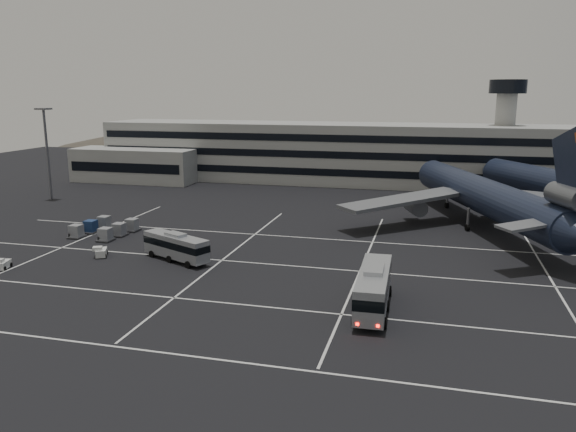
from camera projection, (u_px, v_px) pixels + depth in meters
The scene contains 11 objects.
ground at pixel (256, 274), 67.65m from camera, with size 260.00×260.00×0.00m, color black.
lane_markings at pixel (266, 272), 68.10m from camera, with size 90.00×55.62×0.01m.
terminal at pixel (335, 154), 134.06m from camera, with size 125.00×26.00×24.00m.
hills at pixel (428, 176), 226.41m from camera, with size 352.00×180.00×44.00m.
lightpole_left at pixel (46, 141), 111.68m from camera, with size 2.40×2.40×18.28m.
trijet_main at pixel (485, 196), 88.87m from camera, with size 44.66×55.86×18.08m.
bus_near at pixel (374, 287), 55.91m from camera, with size 3.50×12.73×4.46m.
bus_far at pixel (176, 246), 72.41m from camera, with size 10.50×6.67×3.70m.
tug_a at pixel (3, 264), 69.21m from camera, with size 1.82×2.43×1.40m.
tug_b at pixel (101, 252), 74.33m from camera, with size 2.24×2.66×1.48m.
uld_cluster at pixel (105, 228), 85.97m from camera, with size 8.25×9.47×1.97m.
Camera 1 is at (19.97, -61.47, 21.50)m, focal length 35.00 mm.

